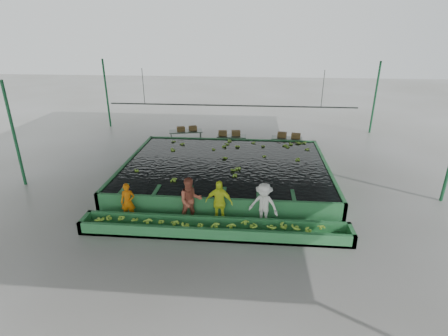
# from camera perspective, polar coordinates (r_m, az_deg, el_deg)

# --- Properties ---
(ground) EXTENTS (80.00, 80.00, 0.00)m
(ground) POSITION_cam_1_polar(r_m,az_deg,el_deg) (16.30, -0.16, -3.92)
(ground) COLOR gray
(ground) RESTS_ON ground
(shed_roof) EXTENTS (20.00, 22.00, 0.04)m
(shed_roof) POSITION_cam_1_polar(r_m,az_deg,el_deg) (14.80, -0.18, 13.75)
(shed_roof) COLOR gray
(shed_roof) RESTS_ON shed_posts
(shed_posts) EXTENTS (20.00, 22.00, 5.00)m
(shed_posts) POSITION_cam_1_polar(r_m,az_deg,el_deg) (15.37, -0.17, 4.49)
(shed_posts) COLOR #1C5E35
(shed_posts) RESTS_ON ground
(flotation_tank) EXTENTS (10.00, 8.00, 0.90)m
(flotation_tank) POSITION_cam_1_polar(r_m,az_deg,el_deg) (17.48, 0.29, -0.44)
(flotation_tank) COLOR #2A733C
(flotation_tank) RESTS_ON ground
(tank_water) EXTENTS (9.70, 7.70, 0.00)m
(tank_water) POSITION_cam_1_polar(r_m,az_deg,el_deg) (17.33, 0.29, 0.78)
(tank_water) COLOR black
(tank_water) RESTS_ON flotation_tank
(sorting_trough) EXTENTS (10.00, 1.00, 0.50)m
(sorting_trough) POSITION_cam_1_polar(r_m,az_deg,el_deg) (13.04, -1.63, -9.86)
(sorting_trough) COLOR #2A733C
(sorting_trough) RESTS_ON ground
(cableway_rail) EXTENTS (0.08, 0.08, 14.00)m
(cableway_rail) POSITION_cam_1_polar(r_m,az_deg,el_deg) (20.06, 1.16, 10.17)
(cableway_rail) COLOR #59605B
(cableway_rail) RESTS_ON shed_roof
(rail_hanger_left) EXTENTS (0.04, 0.04, 2.00)m
(rail_hanger_left) POSITION_cam_1_polar(r_m,az_deg,el_deg) (20.83, -13.04, 12.86)
(rail_hanger_left) COLOR #59605B
(rail_hanger_left) RESTS_ON shed_roof
(rail_hanger_right) EXTENTS (0.04, 0.04, 2.00)m
(rail_hanger_right) POSITION_cam_1_polar(r_m,az_deg,el_deg) (20.17, 15.85, 12.31)
(rail_hanger_right) COLOR #59605B
(rail_hanger_right) RESTS_ON shed_roof
(worker_a) EXTENTS (0.61, 0.45, 1.54)m
(worker_a) POSITION_cam_1_polar(r_m,az_deg,el_deg) (14.25, -15.41, -5.37)
(worker_a) COLOR #C96208
(worker_a) RESTS_ON ground
(worker_b) EXTENTS (1.11, 0.99, 1.88)m
(worker_b) POSITION_cam_1_polar(r_m,az_deg,el_deg) (13.53, -5.50, -5.35)
(worker_b) COLOR #AA543D
(worker_b) RESTS_ON ground
(worker_c) EXTENTS (1.11, 0.56, 1.82)m
(worker_c) POSITION_cam_1_polar(r_m,az_deg,el_deg) (13.39, -0.84, -5.68)
(worker_c) COLOR #EAFF29
(worker_c) RESTS_ON ground
(worker_d) EXTENTS (1.30, 1.00, 1.77)m
(worker_d) POSITION_cam_1_polar(r_m,az_deg,el_deg) (13.35, 6.47, -6.03)
(worker_d) COLOR silver
(worker_d) RESTS_ON ground
(packing_table_left) EXTENTS (2.22, 1.29, 0.95)m
(packing_table_left) POSITION_cam_1_polar(r_m,az_deg,el_deg) (22.75, -6.21, 4.91)
(packing_table_left) COLOR #59605B
(packing_table_left) RESTS_ON ground
(packing_table_mid) EXTENTS (1.81, 0.73, 0.82)m
(packing_table_mid) POSITION_cam_1_polar(r_m,az_deg,el_deg) (21.99, 1.23, 4.25)
(packing_table_mid) COLOR #59605B
(packing_table_mid) RESTS_ON ground
(packing_table_right) EXTENTS (1.90, 0.91, 0.84)m
(packing_table_right) POSITION_cam_1_polar(r_m,az_deg,el_deg) (21.87, 10.15, 3.83)
(packing_table_right) COLOR #59605B
(packing_table_right) RESTS_ON ground
(box_stack_left) EXTENTS (1.30, 0.76, 0.27)m
(box_stack_left) POSITION_cam_1_polar(r_m,az_deg,el_deg) (22.65, -6.07, 6.10)
(box_stack_left) COLOR brown
(box_stack_left) RESTS_ON packing_table_left
(box_stack_mid) EXTENTS (1.40, 0.57, 0.29)m
(box_stack_mid) POSITION_cam_1_polar(r_m,az_deg,el_deg) (21.96, 0.87, 5.36)
(box_stack_mid) COLOR brown
(box_stack_mid) RESTS_ON packing_table_mid
(box_stack_right) EXTENTS (1.42, 0.66, 0.30)m
(box_stack_right) POSITION_cam_1_polar(r_m,az_deg,el_deg) (21.80, 10.52, 4.90)
(box_stack_right) COLOR brown
(box_stack_right) RESTS_ON packing_table_right
(floating_bananas) EXTENTS (9.12, 6.22, 0.12)m
(floating_bananas) POSITION_cam_1_polar(r_m,az_deg,el_deg) (18.07, 0.51, 1.70)
(floating_bananas) COLOR #85BE32
(floating_bananas) RESTS_ON tank_water
(trough_bananas) EXTENTS (9.26, 0.62, 0.12)m
(trough_bananas) POSITION_cam_1_polar(r_m,az_deg,el_deg) (12.96, -1.63, -9.30)
(trough_bananas) COLOR #85BE32
(trough_bananas) RESTS_ON sorting_trough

